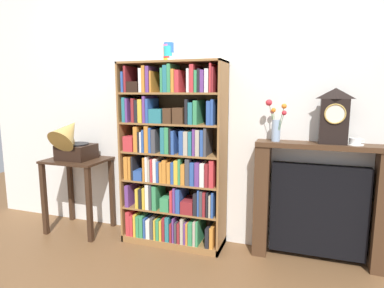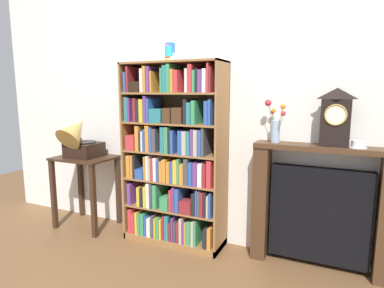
% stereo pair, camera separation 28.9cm
% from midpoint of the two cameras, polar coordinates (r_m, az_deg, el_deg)
% --- Properties ---
extents(ground_plane, '(7.78, 6.40, 0.02)m').
position_cam_midpoint_polar(ground_plane, '(3.18, -6.59, -17.52)').
color(ground_plane, brown).
extents(wall_back, '(4.78, 0.08, 2.60)m').
position_cam_midpoint_polar(wall_back, '(3.07, -2.49, 6.99)').
color(wall_back, silver).
rests_on(wall_back, ground).
extents(bookshelf, '(0.95, 0.33, 1.68)m').
position_cam_midpoint_polar(bookshelf, '(2.99, -6.20, -3.08)').
color(bookshelf, olive).
rests_on(bookshelf, ground).
extents(cup_stack, '(0.09, 0.09, 0.17)m').
position_cam_midpoint_polar(cup_stack, '(2.99, -7.02, 15.70)').
color(cup_stack, white).
rests_on(cup_stack, bookshelf).
extents(side_table_left, '(0.59, 0.45, 0.75)m').
position_cam_midpoint_polar(side_table_left, '(3.54, -21.62, -5.55)').
color(side_table_left, '#382316').
rests_on(side_table_left, ground).
extents(gramophone, '(0.32, 0.44, 0.47)m').
position_cam_midpoint_polar(gramophone, '(3.42, -22.67, 0.53)').
color(gramophone, black).
rests_on(gramophone, side_table_left).
extents(fireplace_mantel, '(1.04, 0.21, 1.01)m').
position_cam_midpoint_polar(fireplace_mantel, '(2.88, 18.64, -9.98)').
color(fireplace_mantel, '#472D1C').
rests_on(fireplace_mantel, ground).
extents(mantel_clock, '(0.21, 0.12, 0.44)m').
position_cam_midpoint_polar(mantel_clock, '(2.72, 20.97, 4.58)').
color(mantel_clock, black).
rests_on(mantel_clock, fireplace_mantel).
extents(flower_vase, '(0.17, 0.15, 0.35)m').
position_cam_midpoint_polar(flower_vase, '(2.74, 11.60, 3.49)').
color(flower_vase, '#99B2D1').
rests_on(flower_vase, fireplace_mantel).
extents(teacup_with_saucer, '(0.14, 0.13, 0.05)m').
position_cam_midpoint_polar(teacup_with_saucer, '(2.75, 24.10, 0.31)').
color(teacup_with_saucer, white).
rests_on(teacup_with_saucer, fireplace_mantel).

